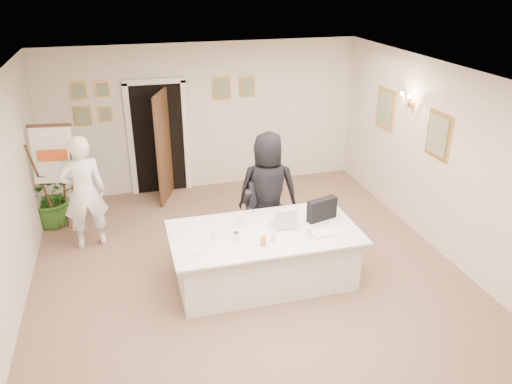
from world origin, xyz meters
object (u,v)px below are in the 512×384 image
at_px(steel_jug, 236,236).
at_px(conference_table, 264,256).
at_px(oj_glass, 263,242).
at_px(standing_woman, 268,191).
at_px(potted_palm, 52,196).
at_px(standing_man, 84,193).
at_px(laptop_bag, 322,209).
at_px(paper_stack, 322,233).
at_px(laptop, 283,216).
at_px(seated_man, 262,206).
at_px(flip_chart, 60,184).

bearing_deg(steel_jug, conference_table, 17.45).
distance_m(conference_table, oj_glass, 0.60).
distance_m(standing_woman, potted_palm, 3.69).
bearing_deg(standing_man, standing_woman, 154.91).
distance_m(laptop_bag, paper_stack, 0.46).
relative_size(laptop, laptop_bag, 0.79).
relative_size(laptop_bag, paper_stack, 1.54).
bearing_deg(conference_table, oj_glass, -107.88).
bearing_deg(seated_man, steel_jug, -122.94).
distance_m(flip_chart, oj_glass, 3.78).
bearing_deg(standing_woman, laptop, 101.79).
height_order(seated_man, laptop_bag, seated_man).
height_order(standing_man, paper_stack, standing_man).
bearing_deg(laptop, standing_woman, 87.07).
bearing_deg(oj_glass, potted_palm, 134.20).
bearing_deg(flip_chart, standing_man, -58.12).
bearing_deg(standing_man, oj_glass, 127.39).
bearing_deg(paper_stack, standing_man, 147.97).
bearing_deg(standing_woman, conference_table, 84.72).
bearing_deg(oj_glass, laptop_bag, 26.87).
height_order(conference_table, oj_glass, oj_glass).
relative_size(standing_woman, paper_stack, 6.36).
height_order(laptop, laptop_bag, laptop_bag).
distance_m(conference_table, standing_man, 2.93).
relative_size(conference_table, laptop, 7.23).
distance_m(standing_man, oj_glass, 3.03).
relative_size(laptop_bag, steel_jug, 4.06).
bearing_deg(standing_woman, laptop_bag, 137.58).
height_order(standing_man, steel_jug, standing_man).
bearing_deg(conference_table, laptop_bag, 8.16).
height_order(standing_woman, oj_glass, standing_woman).
xyz_separation_m(potted_palm, laptop, (3.27, -2.45, 0.39)).
height_order(standing_woman, steel_jug, standing_woman).
bearing_deg(standing_woman, oj_glass, 85.13).
relative_size(laptop, steel_jug, 3.19).
distance_m(laptop_bag, oj_glass, 1.12).
relative_size(seated_man, standing_man, 0.73).
bearing_deg(laptop, potted_palm, 142.48).
bearing_deg(standing_woman, paper_stack, 121.44).
bearing_deg(standing_man, potted_palm, -66.86).
relative_size(potted_palm, paper_stack, 3.65).
xyz_separation_m(conference_table, oj_glass, (-0.12, -0.38, 0.45)).
bearing_deg(laptop_bag, laptop, 166.91).
distance_m(paper_stack, steel_jug, 1.15).
xyz_separation_m(seated_man, oj_glass, (-0.37, -1.37, 0.18)).
bearing_deg(paper_stack, steel_jug, 172.42).
distance_m(flip_chart, laptop, 3.79).
bearing_deg(paper_stack, conference_table, 158.41).
bearing_deg(standing_man, flip_chart, -68.67).
bearing_deg(conference_table, steel_jug, -162.55).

